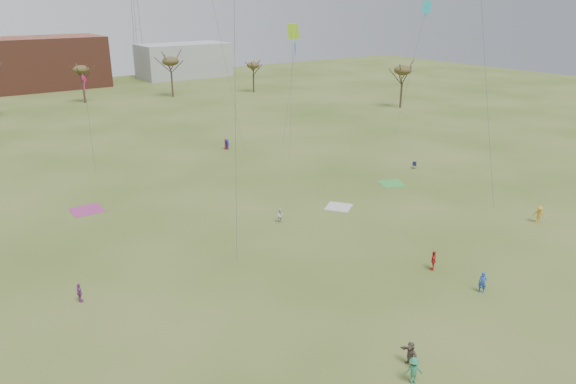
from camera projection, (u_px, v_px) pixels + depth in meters
ground at (387, 313)px, 37.70m from camera, size 260.00×260.00×0.00m
flyer_near_center at (414, 370)px, 30.67m from camera, size 1.23×1.10×1.65m
flyer_near_right at (483, 283)px, 40.11m from camera, size 0.61×0.71×1.65m
spectator_fore_a at (433, 260)px, 43.47m from camera, size 1.04×0.88×1.67m
spectator_fore_c at (410, 354)px, 32.19m from camera, size 0.62×1.49×1.56m
flyer_mid_b at (539, 214)px, 52.61m from camera, size 1.12×1.29×1.73m
spectator_mid_d at (80, 293)px, 38.89m from camera, size 0.38×0.88×1.49m
spectator_mid_e at (280, 216)px, 52.69m from camera, size 0.82×0.72×1.45m
flyer_far_b at (226, 144)px, 78.42m from camera, size 0.89×0.88×1.55m
flyer_far_c at (227, 144)px, 78.05m from camera, size 0.77×1.12×1.59m
blanket_cream at (339, 207)px, 56.84m from camera, size 3.55×3.55×0.03m
blanket_plum at (87, 210)px, 55.98m from camera, size 3.07×3.07×0.03m
blanket_olive at (392, 184)px, 63.96m from camera, size 3.54×3.54×0.03m
camp_chair_right at (414, 167)px, 69.54m from camera, size 0.74×0.74×0.87m
tree_line at (53, 81)px, 94.42m from camera, size 117.44×49.32×8.91m
building_brick at (47, 62)px, 130.42m from camera, size 26.00×16.00×12.00m
building_grey at (184, 60)px, 148.44m from camera, size 24.00×12.00×9.00m
radio_tower at (134, 4)px, 143.37m from camera, size 1.51×1.72×41.00m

